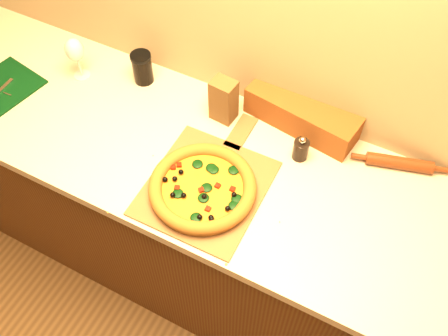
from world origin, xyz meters
TOP-DOWN VIEW (x-y plane):
  - cabinet at (0.00, 1.43)m, footprint 2.80×0.65m
  - countertop at (0.00, 1.43)m, footprint 2.84×0.68m
  - pizza_peel at (-0.04, 1.33)m, footprint 0.38×0.57m
  - pizza at (-0.04, 1.29)m, footprint 0.35×0.35m
  - bottle_cap at (-0.09, 1.34)m, footprint 0.03×0.03m
  - pepper_grinder at (0.19, 1.58)m, footprint 0.05×0.05m
  - rolling_pin at (0.50, 1.69)m, footprint 0.32×0.11m
  - bread_bag at (0.13, 1.72)m, footprint 0.43×0.19m
  - wine_glass at (-0.73, 1.56)m, footprint 0.07×0.07m
  - paper_bag at (-0.13, 1.62)m, footprint 0.09×0.08m
  - dark_jar at (-0.50, 1.65)m, footprint 0.08×0.08m

SIDE VIEW (x-z plane):
  - cabinet at x=0.00m, z-range 0.00..0.86m
  - countertop at x=0.00m, z-range 0.86..0.90m
  - bottle_cap at x=-0.09m, z-range 0.90..0.91m
  - pizza_peel at x=-0.04m, z-range 0.90..0.91m
  - rolling_pin at x=0.50m, z-range 0.90..0.94m
  - pizza at x=-0.04m, z-range 0.91..0.96m
  - pepper_grinder at x=0.19m, z-range 0.89..0.99m
  - bread_bag at x=0.13m, z-range 0.90..1.01m
  - dark_jar at x=-0.50m, z-range 0.90..1.03m
  - paper_bag at x=-0.13m, z-range 0.90..1.07m
  - wine_glass at x=-0.73m, z-range 0.94..1.12m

